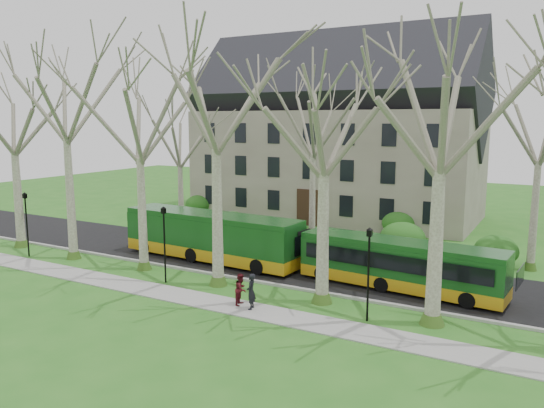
% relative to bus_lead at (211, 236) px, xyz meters
% --- Properties ---
extents(ground, '(120.00, 120.00, 0.00)m').
position_rel_bus_lead_xyz_m(ground, '(6.52, -4.20, -1.66)').
color(ground, '#2A6B1E').
rests_on(ground, ground).
extents(sidewalk, '(70.00, 2.00, 0.06)m').
position_rel_bus_lead_xyz_m(sidewalk, '(6.52, -6.70, -1.63)').
color(sidewalk, gray).
rests_on(sidewalk, ground).
extents(road, '(80.00, 8.00, 0.06)m').
position_rel_bus_lead_xyz_m(road, '(6.52, 1.30, -1.63)').
color(road, black).
rests_on(road, ground).
extents(curb, '(80.00, 0.25, 0.14)m').
position_rel_bus_lead_xyz_m(curb, '(6.52, -2.70, -1.59)').
color(curb, '#A5A39E').
rests_on(curb, ground).
extents(building, '(26.50, 12.20, 16.00)m').
position_rel_bus_lead_xyz_m(building, '(0.52, 19.80, 6.41)').
color(building, gray).
rests_on(building, ground).
extents(tree_row_verge, '(49.00, 7.00, 14.00)m').
position_rel_bus_lead_xyz_m(tree_row_verge, '(6.52, -3.90, 5.34)').
color(tree_row_verge, gray).
rests_on(tree_row_verge, ground).
extents(tree_row_far, '(33.00, 7.00, 12.00)m').
position_rel_bus_lead_xyz_m(tree_row_far, '(5.19, 6.80, 4.34)').
color(tree_row_far, gray).
rests_on(tree_row_far, ground).
extents(lamp_row, '(36.22, 0.22, 4.30)m').
position_rel_bus_lead_xyz_m(lamp_row, '(6.52, -5.20, 0.91)').
color(lamp_row, black).
rests_on(lamp_row, ground).
extents(hedges, '(30.60, 8.60, 2.00)m').
position_rel_bus_lead_xyz_m(hedges, '(1.86, 9.80, -0.66)').
color(hedges, '#205819').
rests_on(hedges, ground).
extents(bus_lead, '(12.93, 3.40, 3.20)m').
position_rel_bus_lead_xyz_m(bus_lead, '(0.00, 0.00, 0.00)').
color(bus_lead, '#154A19').
rests_on(bus_lead, road).
extents(bus_follow, '(11.26, 3.26, 2.77)m').
position_rel_bus_lead_xyz_m(bus_follow, '(12.51, -0.02, -0.21)').
color(bus_follow, '#154A19').
rests_on(bus_follow, road).
extents(pedestrian_a, '(0.61, 0.75, 1.77)m').
position_rel_bus_lead_xyz_m(pedestrian_a, '(7.11, -6.60, -0.71)').
color(pedestrian_a, black).
rests_on(pedestrian_a, sidewalk).
extents(pedestrian_b, '(0.73, 0.87, 1.59)m').
position_rel_bus_lead_xyz_m(pedestrian_b, '(6.34, -6.31, -0.80)').
color(pedestrian_b, '#4E1218').
rests_on(pedestrian_b, sidewalk).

